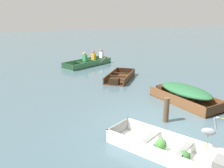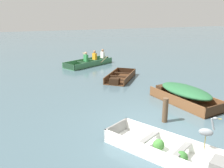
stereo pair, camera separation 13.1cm
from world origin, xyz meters
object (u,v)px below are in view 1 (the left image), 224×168
Objects in this scene: skiff_dark_varnish_near_moored at (119,78)px; rowboat_green_with_crew at (90,62)px; skiff_wooden_brown_mid_moored at (185,93)px; heron_on_dinghy at (209,131)px; mooring_post at (166,110)px; dinghy_white_foreground at (171,151)px.

rowboat_green_with_crew reaches higher than skiff_dark_varnish_near_moored.
skiff_wooden_brown_mid_moored is (1.05, -4.03, 0.29)m from skiff_dark_varnish_near_moored.
heron_on_dinghy reaches higher than rowboat_green_with_crew.
skiff_dark_varnish_near_moored is 5.31m from mooring_post.
heron_on_dinghy is at bearing -99.99° from mooring_post.
skiff_dark_varnish_near_moored is 3.19× the size of mooring_post.
skiff_dark_varnish_near_moored is 0.86× the size of skiff_wooden_brown_mid_moored.
skiff_wooden_brown_mid_moored is at bearing 59.72° from heron_on_dinghy.
mooring_post reaches higher than dinghy_white_foreground.
skiff_wooden_brown_mid_moored is at bearing -80.35° from rowboat_green_with_crew.
rowboat_green_with_crew is 4.33× the size of mooring_post.
mooring_post is (-0.27, -9.45, 0.21)m from rowboat_green_with_crew.
dinghy_white_foreground is 2.06m from mooring_post.
mooring_post is at bearing -91.63° from rowboat_green_with_crew.
skiff_wooden_brown_mid_moored is 0.86× the size of rowboat_green_with_crew.
rowboat_green_with_crew is at bearing 99.65° from skiff_wooden_brown_mid_moored.
skiff_dark_varnish_near_moored is at bearing 83.30° from mooring_post.
dinghy_white_foreground is 4.03m from skiff_wooden_brown_mid_moored.
rowboat_green_with_crew is at bearing 83.46° from dinghy_white_foreground.
rowboat_green_with_crew is 9.46m from mooring_post.
dinghy_white_foreground is at bearing -96.54° from rowboat_green_with_crew.
skiff_wooden_brown_mid_moored is at bearing 48.17° from dinghy_white_foreground.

